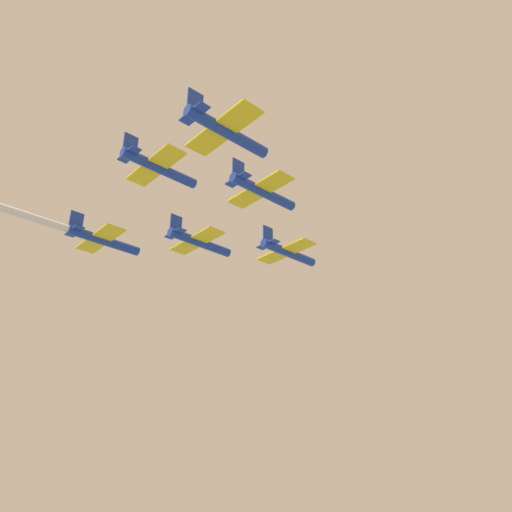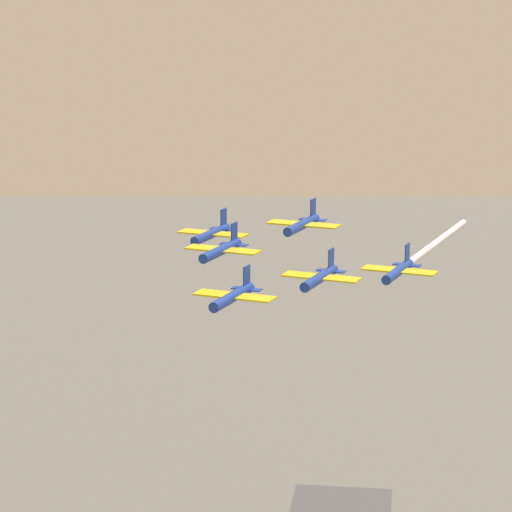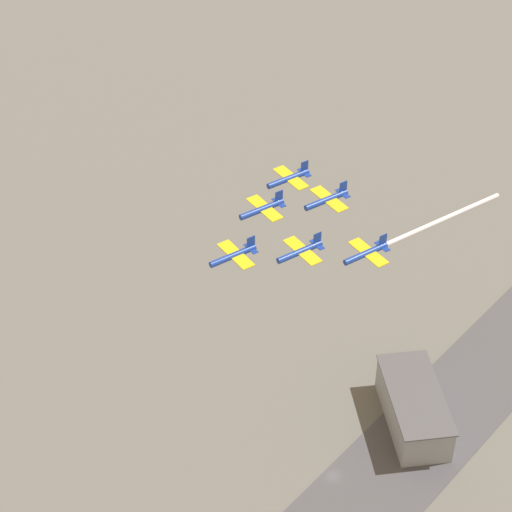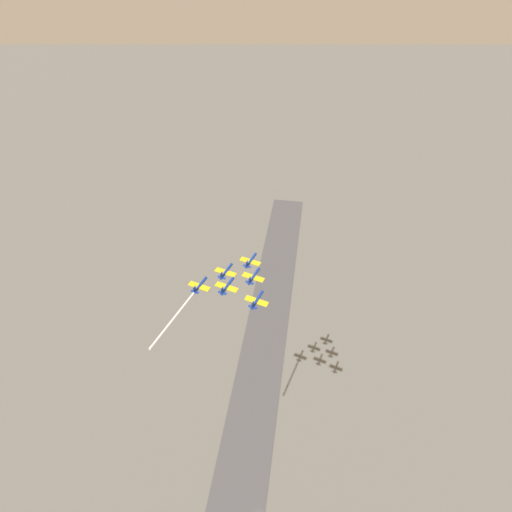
# 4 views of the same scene
# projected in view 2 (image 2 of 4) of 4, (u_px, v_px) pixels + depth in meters

# --- Properties ---
(jet_0) EXTENTS (9.90, 10.14, 3.48)m
(jet_0) POSITION_uv_depth(u_px,v_px,m) (234.00, 296.00, 141.18)
(jet_0) COLOR #19389E
(jet_1) EXTENTS (9.90, 10.14, 3.48)m
(jet_1) POSITION_uv_depth(u_px,v_px,m) (321.00, 277.00, 148.74)
(jet_1) COLOR #19389E
(jet_2) EXTENTS (9.90, 10.14, 3.48)m
(jet_2) POSITION_uv_depth(u_px,v_px,m) (222.00, 250.00, 153.30)
(jet_2) COLOR #19389E
(jet_3) EXTENTS (9.90, 10.14, 3.48)m
(jet_3) POSITION_uv_depth(u_px,v_px,m) (399.00, 271.00, 156.60)
(jet_3) COLOR #19389E
(jet_4) EXTENTS (9.90, 10.14, 3.48)m
(jet_4) POSITION_uv_depth(u_px,v_px,m) (303.00, 224.00, 160.55)
(jet_4) COLOR #19389E
(jet_5) EXTENTS (9.90, 10.14, 3.48)m
(jet_5) POSITION_uv_depth(u_px,v_px,m) (212.00, 233.00, 166.13)
(jet_5) COLOR #19389E
(smoke_trail_3) EXTENTS (14.41, 28.12, 0.99)m
(smoke_trail_3) POSITION_uv_depth(u_px,v_px,m) (438.00, 241.00, 174.73)
(smoke_trail_3) COLOR white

